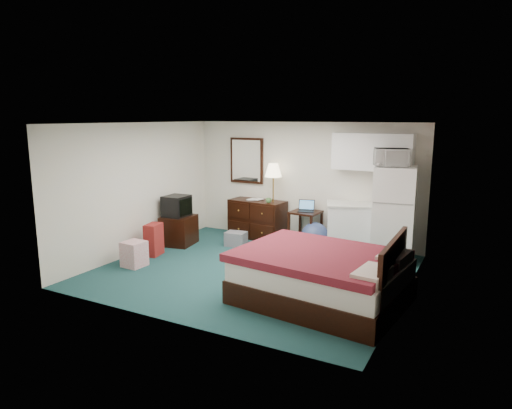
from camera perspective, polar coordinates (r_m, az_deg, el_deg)
The scene contains 25 objects.
floor at distance 7.93m, azimuth -0.36°, elevation -8.27°, with size 5.00×4.50×0.01m, color #18383D.
ceiling at distance 7.48m, azimuth -0.38°, elevation 10.11°, with size 5.00×4.50×0.01m, color silver.
walls at distance 7.61m, azimuth -0.37°, elevation 0.66°, with size 5.01×4.51×2.50m.
mirror at distance 10.12m, azimuth -1.16°, elevation 5.52°, with size 0.80×0.06×1.00m, color white, non-canonical shape.
upper_cabinets at distance 8.94m, azimuth 14.35°, elevation 6.39°, with size 1.50×0.35×0.70m, color white, non-canonical shape.
headboard at distance 6.33m, azimuth 16.68°, elevation -8.51°, with size 0.06×1.56×1.00m, color black, non-canonical shape.
dresser at distance 9.93m, azimuth 0.18°, elevation -1.82°, with size 1.21×0.55×0.83m, color black, non-canonical shape.
floor_lamp at distance 9.66m, azimuth 2.15°, elevation 0.28°, with size 0.36×0.36×1.64m, color #B68536, non-canonical shape.
desk at distance 9.44m, azimuth 6.18°, elevation -2.94°, with size 0.56×0.56×0.71m, color black, non-canonical shape.
exercise_ball at distance 9.17m, azimuth 7.35°, elevation -3.91°, with size 0.54×0.54×0.54m, color navy.
kitchen_counter at distance 9.10m, azimuth 11.59°, elevation -2.90°, with size 0.85×0.65×0.93m, color white, non-canonical shape.
fridge at distance 8.66m, azimuth 16.84°, elevation -1.13°, with size 0.71×0.71×1.73m, color white, non-canonical shape.
bed at distance 6.64m, azimuth 8.17°, elevation -9.02°, with size 2.23×1.74×0.71m, color maroon, non-canonical shape.
tv_stand at distance 9.57m, azimuth -9.62°, elevation -3.18°, with size 0.60×0.65×0.60m, color black, non-canonical shape.
suitcase at distance 8.91m, azimuth -12.66°, elevation -4.30°, with size 0.23×0.38×0.61m, color maroon, non-canonical shape.
retail_box at distance 8.37m, azimuth -14.98°, elevation -5.99°, with size 0.36×0.36×0.45m, color white, non-canonical shape.
file_bin at distance 9.37m, azimuth -2.52°, elevation -4.31°, with size 0.41×0.31×0.29m, color slate, non-canonical shape.
cardboard_box_a at distance 9.03m, azimuth 2.46°, elevation -5.13°, with size 0.26×0.22×0.22m, color #8A6950, non-canonical shape.
cardboard_box_b at distance 8.91m, azimuth 6.00°, elevation -5.23°, with size 0.23×0.27×0.27m, color #8A6950, non-canonical shape.
laptop at distance 9.30m, azimuth 6.28°, elevation -0.22°, with size 0.32×0.26×0.22m, color black, non-canonical shape.
crt_tv at distance 9.46m, azimuth -9.90°, elevation -0.18°, with size 0.46×0.50×0.43m, color black, non-canonical shape.
microwave at distance 8.49m, azimuth 16.55°, elevation 5.92°, with size 0.58×0.32×0.39m, color white.
book_a at distance 9.93m, azimuth -0.85°, elevation 1.35°, with size 0.18×0.02×0.25m, color #8A6950.
book_b at distance 9.90m, azimuth -0.18°, elevation 1.31°, with size 0.18×0.02×0.24m, color #8A6950.
mug at distance 9.56m, azimuth 1.58°, elevation 0.59°, with size 0.12×0.10×0.12m, color #538848.
Camera 1 is at (3.54, -6.59, 2.61)m, focal length 32.00 mm.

